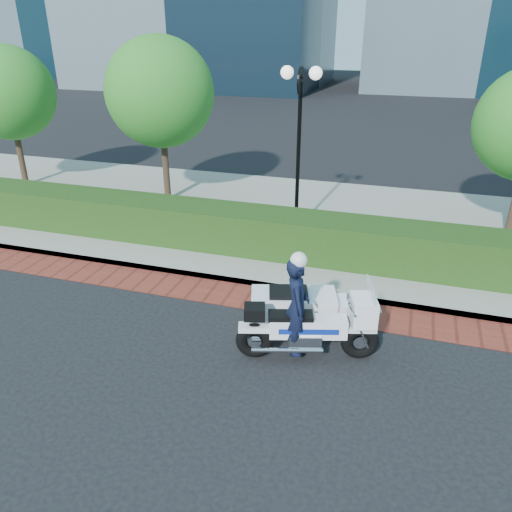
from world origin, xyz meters
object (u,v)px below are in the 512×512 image
(tree_b, at_px, (160,93))
(lamppost, at_px, (299,125))
(tree_a, at_px, (8,93))
(police_motorcycle, at_px, (301,312))

(tree_b, bearing_deg, lamppost, -16.11)
(tree_a, bearing_deg, police_motorcycle, -29.49)
(lamppost, bearing_deg, tree_a, 172.59)
(lamppost, relative_size, police_motorcycle, 1.69)
(tree_a, distance_m, police_motorcycle, 13.19)
(lamppost, xyz_separation_m, tree_b, (-4.50, 1.30, 0.48))
(lamppost, relative_size, tree_b, 0.86)
(tree_b, xyz_separation_m, police_motorcycle, (5.77, -6.37, -2.75))
(lamppost, xyz_separation_m, tree_a, (-10.00, 1.30, 0.26))
(lamppost, relative_size, tree_a, 0.92)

